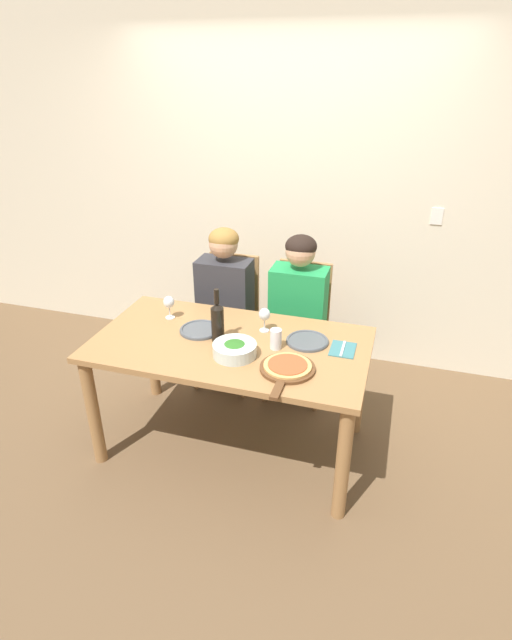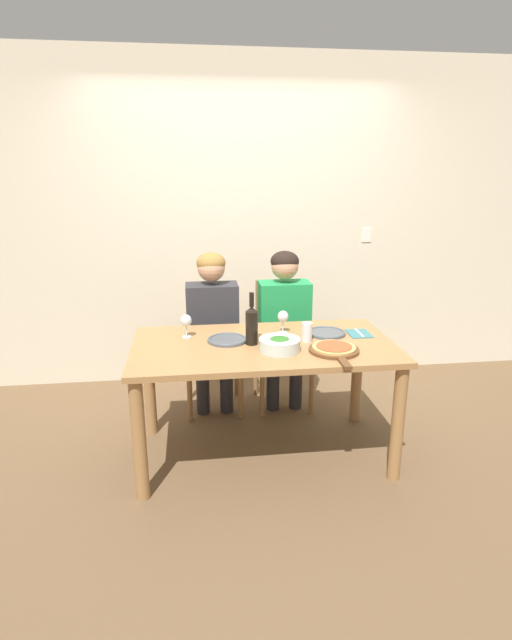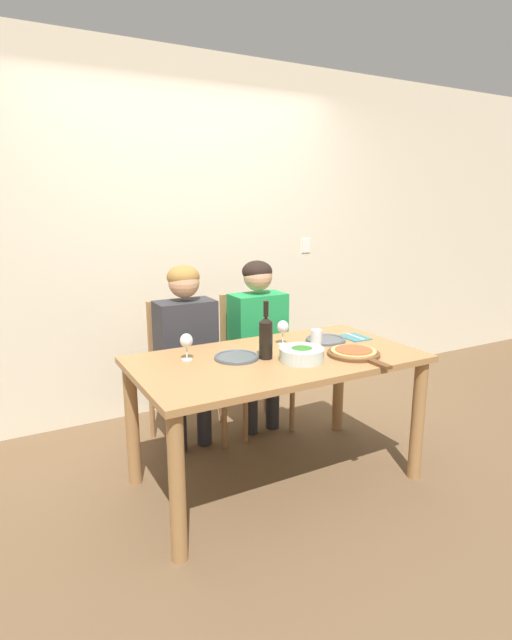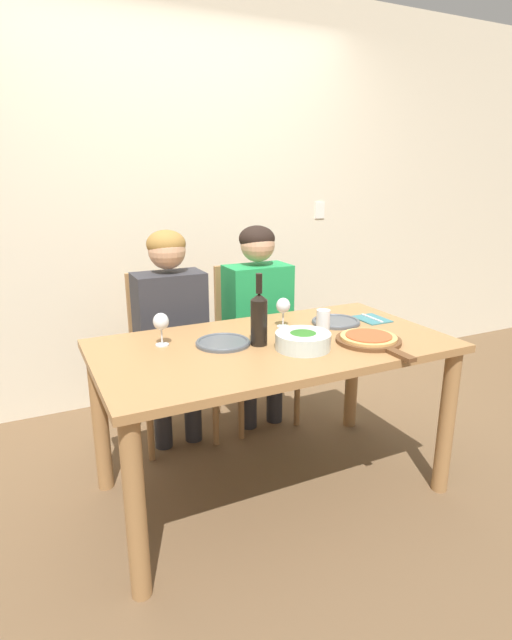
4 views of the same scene
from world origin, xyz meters
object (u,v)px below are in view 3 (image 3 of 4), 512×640
Objects in this scene: dinner_plate_left at (237,357)px; fork_on_napkin at (355,337)px; water_tumbler at (316,340)px; person_man at (259,330)px; broccoli_bowl at (302,354)px; pizza_on_board at (354,353)px; chair_left at (182,368)px; wine_glass_left at (186,342)px; dinner_plate_right at (326,340)px; wine_bottle at (266,336)px; person_woman at (187,340)px; chair_right at (251,356)px; wine_glass_right at (283,328)px.

dinner_plate_left is 1.38× the size of fork_on_napkin.
person_man is at bearing 91.55° from water_tumbler.
water_tumbler is (0.02, -0.66, 0.09)m from person_man.
water_tumbler is at bearing -7.47° from dinner_plate_left.
pizza_on_board is at bearing -11.57° from broccoli_bowl.
wine_glass_left is at bearing -107.10° from chair_left.
dinner_plate_right is at bearing -71.81° from person_man.
person_man is 10.29× the size of water_tumbler.
person_man reaches higher than dinner_plate_left.
water_tumbler is at bearing 1.48° from wine_bottle.
person_woman is 0.88m from broccoli_bowl.
person_man is at bearing 98.89° from pizza_on_board.
person_man reaches higher than pizza_on_board.
person_man is 0.83m from broccoli_bowl.
chair_left is 1.18m from fork_on_napkin.
wine_glass_left is (-0.40, 0.18, -0.02)m from wine_bottle.
pizza_on_board is at bearing -52.12° from person_woman.
person_woman is 8.13× the size of wine_glass_left.
fork_on_napkin is at bearing -4.01° from wine_glass_left.
dinner_plate_left is at bearing -83.75° from person_woman.
chair_right is at bearing 91.32° from water_tumbler.
person_woman and person_man have the same top height.
wine_glass_left is 0.84× the size of fork_on_napkin.
chair_right is at bearing 56.33° from dinner_plate_left.
pizza_on_board is at bearing -55.53° from chair_left.
chair_left is 2.98× the size of wine_bottle.
pizza_on_board is at bearing -23.72° from wine_glass_left.
wine_glass_left is at bearing 150.09° from broccoli_bowl.
pizza_on_board is (0.61, -0.27, 0.01)m from dinner_plate_left.
broccoli_bowl is 0.62m from fork_on_napkin.
dinner_plate_left is at bearing -178.10° from fork_on_napkin.
person_woman is at bearing 127.88° from pizza_on_board.
water_tumbler reaches higher than pizza_on_board.
chair_right is 0.70m from wine_glass_right.
chair_left reaches higher than water_tumbler.
water_tumbler is (0.56, -0.66, 0.09)m from person_woman.
wine_glass_left is at bearing 157.00° from dinner_plate_left.
chair_right is 6.44× the size of wine_glass_left.
wine_bottle reaches higher than fork_on_napkin.
person_man is 5.00× the size of broccoli_bowl.
person_woman is at bearing -90.00° from chair_left.
fork_on_napkin is (0.93, -0.68, 0.26)m from chair_left.
chair_right is 1.01m from wine_glass_left.
person_man is 4.94× the size of dinner_plate_right.
dinner_plate_left is (0.07, -0.71, 0.26)m from chair_left.
chair_right reaches higher than water_tumbler.
wine_bottle is at bearing -72.56° from person_woman.
broccoli_bowl is at bearing -29.91° from wine_glass_left.
person_man reaches higher than dinner_plate_right.
chair_right is at bearing 105.14° from dinner_plate_right.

